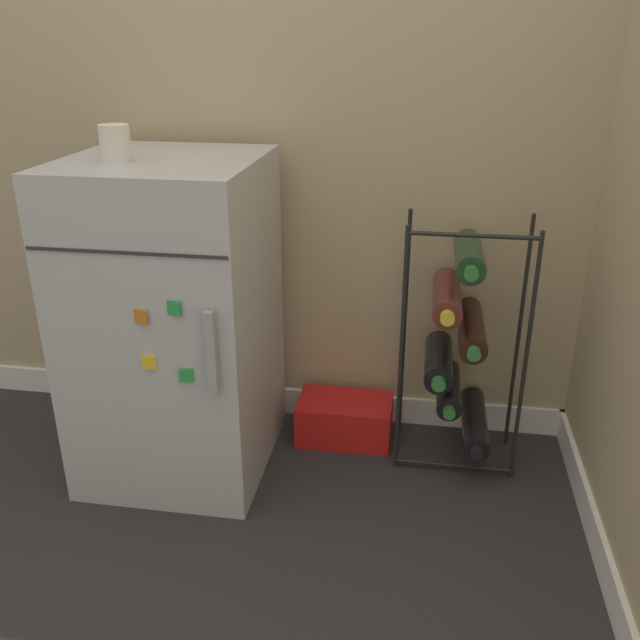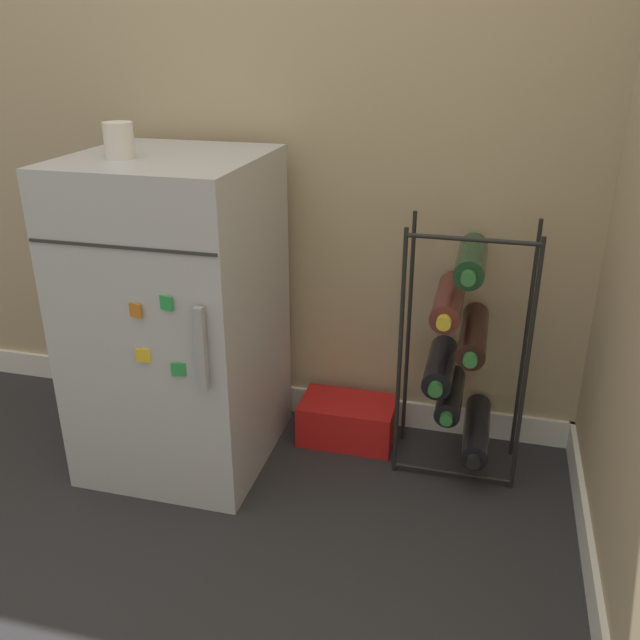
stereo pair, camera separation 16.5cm
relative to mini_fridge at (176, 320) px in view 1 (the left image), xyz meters
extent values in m
plane|color=#28282B|center=(0.28, -0.25, -0.45)|extent=(14.00, 14.00, 0.00)
cube|color=tan|center=(0.28, 0.34, 0.80)|extent=(6.75, 0.06, 2.50)
cube|color=white|center=(0.28, 0.31, -0.41)|extent=(6.75, 0.01, 0.09)
cube|color=#B7BABF|center=(0.00, 0.00, 0.00)|extent=(0.50, 0.53, 0.91)
cube|color=#2D2D2D|center=(0.00, -0.27, 0.28)|extent=(0.49, 0.00, 0.01)
cube|color=#9E9EA3|center=(0.20, -0.28, 0.05)|extent=(0.02, 0.02, 0.22)
cube|color=orange|center=(0.02, -0.27, 0.12)|extent=(0.04, 0.02, 0.04)
cube|color=green|center=(0.12, -0.27, -0.03)|extent=(0.04, 0.01, 0.04)
cube|color=yellow|center=(0.03, -0.27, 0.00)|extent=(0.04, 0.01, 0.04)
cube|color=green|center=(0.11, -0.27, 0.15)|extent=(0.04, 0.02, 0.04)
cylinder|color=black|center=(0.64, 0.05, -0.08)|extent=(0.01, 0.01, 0.74)
cylinder|color=black|center=(0.97, 0.05, -0.08)|extent=(0.01, 0.01, 0.74)
cylinder|color=black|center=(0.64, 0.23, -0.08)|extent=(0.01, 0.01, 0.74)
cylinder|color=black|center=(0.97, 0.23, -0.08)|extent=(0.01, 0.01, 0.74)
cylinder|color=black|center=(0.80, 0.05, -0.43)|extent=(0.34, 0.01, 0.01)
cylinder|color=black|center=(0.80, 0.05, 0.27)|extent=(0.34, 0.01, 0.01)
cylinder|color=black|center=(0.86, 0.14, -0.33)|extent=(0.08, 0.31, 0.08)
cylinder|color=black|center=(0.86, -0.03, -0.33)|extent=(0.04, 0.02, 0.04)
cylinder|color=black|center=(0.78, 0.14, -0.23)|extent=(0.07, 0.25, 0.07)
cylinder|color=#2D7033|center=(0.78, 0.00, -0.23)|extent=(0.03, 0.02, 0.03)
cylinder|color=black|center=(0.74, 0.14, -0.14)|extent=(0.08, 0.26, 0.08)
cylinder|color=#2D7033|center=(0.74, 0.00, -0.14)|extent=(0.04, 0.02, 0.04)
cylinder|color=black|center=(0.83, 0.14, -0.03)|extent=(0.08, 0.31, 0.08)
cylinder|color=#2D7033|center=(0.83, -0.03, -0.03)|extent=(0.04, 0.02, 0.04)
cylinder|color=#56231E|center=(0.75, 0.14, 0.07)|extent=(0.08, 0.28, 0.08)
cylinder|color=gold|center=(0.75, -0.02, 0.07)|extent=(0.04, 0.02, 0.04)
cylinder|color=#19381E|center=(0.80, 0.14, 0.19)|extent=(0.08, 0.27, 0.08)
cylinder|color=#2D7033|center=(0.80, -0.01, 0.19)|extent=(0.04, 0.02, 0.04)
cube|color=red|center=(0.46, 0.18, -0.39)|extent=(0.30, 0.18, 0.13)
cylinder|color=silver|center=(-0.09, -0.07, 0.50)|extent=(0.08, 0.08, 0.09)
camera|label=1|loc=(0.68, -1.67, 0.75)|focal=38.00mm
camera|label=2|loc=(0.85, -1.63, 0.75)|focal=38.00mm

